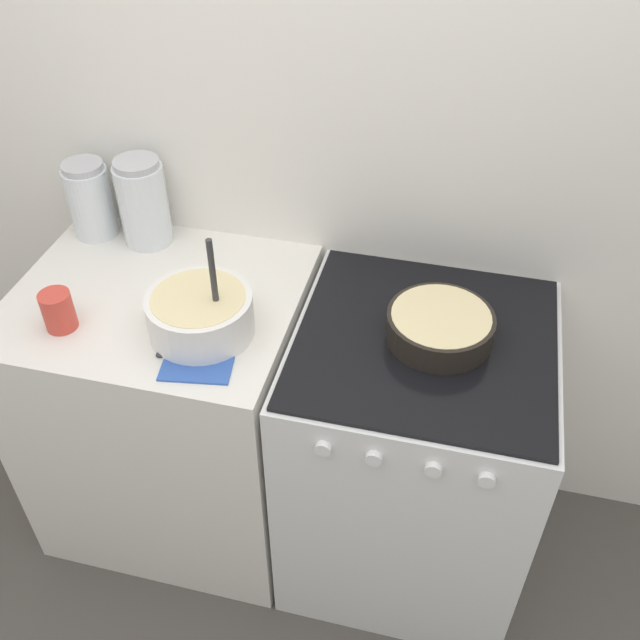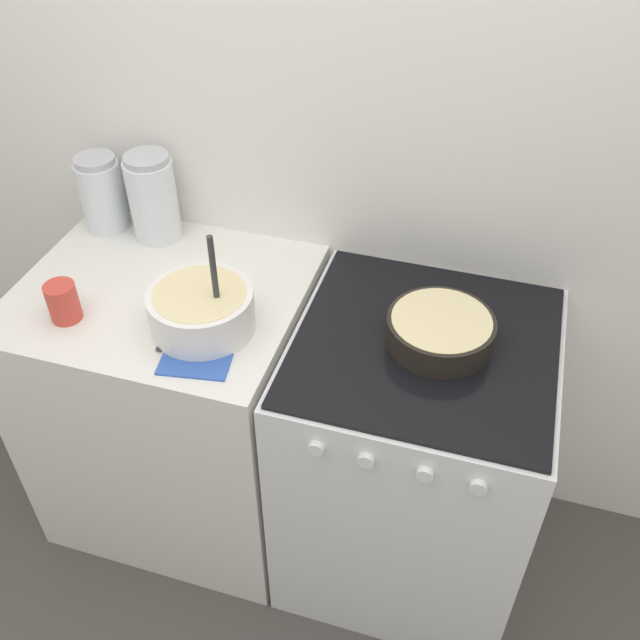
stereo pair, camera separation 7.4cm
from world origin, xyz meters
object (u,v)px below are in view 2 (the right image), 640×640
at_px(stove, 411,457).
at_px(baking_pan, 440,330).
at_px(tin_can, 63,302).
at_px(mixing_bowl, 201,308).
at_px(storage_jar_left, 103,198).
at_px(storage_jar_middle, 154,203).

xyz_separation_m(stove, baking_pan, (0.03, 0.01, 0.51)).
bearing_deg(tin_can, mixing_bowl, 10.52).
bearing_deg(storage_jar_left, baking_pan, -12.38).
bearing_deg(stove, baking_pan, 22.13).
height_order(mixing_bowl, storage_jar_left, mixing_bowl).
relative_size(storage_jar_left, tin_can, 2.21).
relative_size(baking_pan, storage_jar_left, 1.16).
xyz_separation_m(mixing_bowl, baking_pan, (0.60, 0.12, -0.03)).
relative_size(mixing_bowl, storage_jar_left, 1.25).
height_order(stove, baking_pan, baking_pan).
distance_m(stove, mixing_bowl, 0.79).
xyz_separation_m(stove, storage_jar_left, (-1.06, 0.25, 0.57)).
bearing_deg(storage_jar_middle, mixing_bowl, -49.37).
bearing_deg(storage_jar_left, tin_can, -74.59).
height_order(stove, mixing_bowl, mixing_bowl).
relative_size(stove, storage_jar_middle, 3.46).
distance_m(stove, storage_jar_middle, 1.09).
bearing_deg(storage_jar_middle, tin_can, -97.47).
relative_size(baking_pan, storage_jar_middle, 1.02).
height_order(storage_jar_middle, tin_can, storage_jar_middle).
height_order(baking_pan, storage_jar_middle, storage_jar_middle).
distance_m(storage_jar_middle, tin_can, 0.44).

